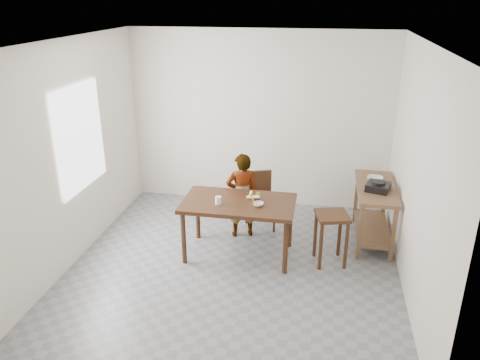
% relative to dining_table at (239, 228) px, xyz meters
% --- Properties ---
extents(floor, '(4.00, 4.00, 0.04)m').
position_rel_dining_table_xyz_m(floor, '(0.00, -0.30, -0.40)').
color(floor, slate).
rests_on(floor, ground).
extents(ceiling, '(4.00, 4.00, 0.04)m').
position_rel_dining_table_xyz_m(ceiling, '(0.00, -0.30, 2.35)').
color(ceiling, white).
rests_on(ceiling, wall_back).
extents(wall_back, '(4.00, 0.04, 2.70)m').
position_rel_dining_table_xyz_m(wall_back, '(0.00, 1.72, 0.98)').
color(wall_back, silver).
rests_on(wall_back, ground).
extents(wall_front, '(4.00, 0.04, 2.70)m').
position_rel_dining_table_xyz_m(wall_front, '(0.00, -2.32, 0.98)').
color(wall_front, silver).
rests_on(wall_front, ground).
extents(wall_left, '(0.04, 4.00, 2.70)m').
position_rel_dining_table_xyz_m(wall_left, '(-2.02, -0.30, 0.98)').
color(wall_left, silver).
rests_on(wall_left, ground).
extents(wall_right, '(0.04, 4.00, 2.70)m').
position_rel_dining_table_xyz_m(wall_right, '(2.02, -0.30, 0.98)').
color(wall_right, silver).
rests_on(wall_right, ground).
extents(window_pane, '(0.02, 1.10, 1.30)m').
position_rel_dining_table_xyz_m(window_pane, '(-1.97, -0.10, 1.12)').
color(window_pane, silver).
rests_on(window_pane, wall_left).
extents(dining_table, '(1.40, 0.80, 0.75)m').
position_rel_dining_table_xyz_m(dining_table, '(0.00, 0.00, 0.00)').
color(dining_table, '#381F10').
rests_on(dining_table, floor).
extents(prep_counter, '(0.50, 1.20, 0.80)m').
position_rel_dining_table_xyz_m(prep_counter, '(1.72, 0.70, 0.03)').
color(prep_counter, brown).
rests_on(prep_counter, floor).
extents(child, '(0.51, 0.42, 1.20)m').
position_rel_dining_table_xyz_m(child, '(-0.05, 0.53, 0.23)').
color(child, white).
rests_on(child, floor).
extents(dining_chair, '(0.51, 0.51, 0.81)m').
position_rel_dining_table_xyz_m(dining_chair, '(0.17, 0.78, 0.03)').
color(dining_chair, '#381F10').
rests_on(dining_chair, floor).
extents(stool, '(0.46, 0.46, 0.67)m').
position_rel_dining_table_xyz_m(stool, '(1.16, 0.02, -0.04)').
color(stool, '#381F10').
rests_on(stool, floor).
extents(glass_tumbler, '(0.10, 0.10, 0.10)m').
position_rel_dining_table_xyz_m(glass_tumbler, '(-0.23, -0.11, 0.42)').
color(glass_tumbler, white).
rests_on(glass_tumbler, dining_table).
extents(small_bowl, '(0.17, 0.17, 0.04)m').
position_rel_dining_table_xyz_m(small_bowl, '(0.26, -0.08, 0.40)').
color(small_bowl, silver).
rests_on(small_bowl, dining_table).
extents(banana, '(0.19, 0.14, 0.07)m').
position_rel_dining_table_xyz_m(banana, '(0.17, 0.11, 0.41)').
color(banana, '#EDDF47').
rests_on(banana, dining_table).
extents(serving_bowl, '(0.25, 0.25, 0.05)m').
position_rel_dining_table_xyz_m(serving_bowl, '(1.71, 0.89, 0.45)').
color(serving_bowl, silver).
rests_on(serving_bowl, prep_counter).
extents(gas_burner, '(0.35, 0.35, 0.09)m').
position_rel_dining_table_xyz_m(gas_burner, '(1.72, 0.56, 0.47)').
color(gas_burner, black).
rests_on(gas_burner, prep_counter).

